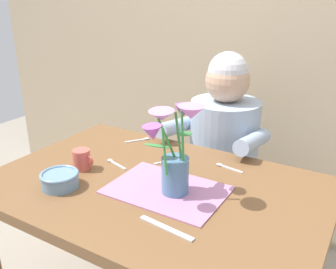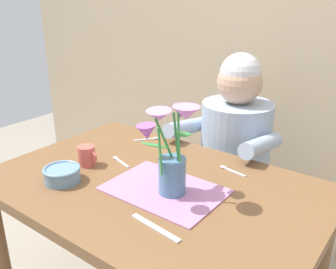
{
  "view_description": "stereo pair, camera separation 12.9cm",
  "coord_description": "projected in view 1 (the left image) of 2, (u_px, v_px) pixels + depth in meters",
  "views": [
    {
      "loc": [
        0.65,
        -0.98,
        1.38
      ],
      "look_at": [
        0.03,
        0.05,
        0.92
      ],
      "focal_mm": 39.3,
      "sensor_mm": 36.0,
      "label": 1
    },
    {
      "loc": [
        0.75,
        -0.91,
        1.38
      ],
      "look_at": [
        0.03,
        0.05,
        0.92
      ],
      "focal_mm": 39.3,
      "sensor_mm": 36.0,
      "label": 2
    }
  ],
  "objects": [
    {
      "name": "spoon_2",
      "position": [
        141.0,
        140.0,
        1.72
      ],
      "size": [
        0.08,
        0.1,
        0.01
      ],
      "color": "silver",
      "rests_on": "dining_table"
    },
    {
      "name": "seated_person",
      "position": [
        222.0,
        165.0,
        1.88
      ],
      "size": [
        0.45,
        0.47,
        1.14
      ],
      "rotation": [
        0.0,
        0.0,
        0.0
      ],
      "color": "#4C4C56",
      "rests_on": "ground_plane"
    },
    {
      "name": "ceramic_mug",
      "position": [
        82.0,
        159.0,
        1.43
      ],
      "size": [
        0.09,
        0.07,
        0.08
      ],
      "color": "#CC564C",
      "rests_on": "dining_table"
    },
    {
      "name": "wood_panel_backdrop",
      "position": [
        258.0,
        20.0,
        1.98
      ],
      "size": [
        4.0,
        0.1,
        2.5
      ],
      "primitive_type": "cube",
      "color": "tan",
      "rests_on": "ground_plane"
    },
    {
      "name": "flower_vase",
      "position": [
        174.0,
        151.0,
        1.2
      ],
      "size": [
        0.21,
        0.25,
        0.33
      ],
      "color": "teal",
      "rests_on": "dining_table"
    },
    {
      "name": "striped_placemat",
      "position": [
        167.0,
        190.0,
        1.28
      ],
      "size": [
        0.4,
        0.28,
        0.0
      ],
      "primitive_type": "cube",
      "color": "#B275A3",
      "rests_on": "dining_table"
    },
    {
      "name": "ceramic_bowl",
      "position": [
        60.0,
        179.0,
        1.3
      ],
      "size": [
        0.14,
        0.14,
        0.06
      ],
      "color": "#6689A8",
      "rests_on": "dining_table"
    },
    {
      "name": "spoon_1",
      "position": [
        172.0,
        160.0,
        1.51
      ],
      "size": [
        0.08,
        0.11,
        0.01
      ],
      "color": "silver",
      "rests_on": "dining_table"
    },
    {
      "name": "dinner_knife",
      "position": [
        166.0,
        228.0,
        1.07
      ],
      "size": [
        0.19,
        0.04,
        0.0
      ],
      "primitive_type": "cube",
      "rotation": [
        0.0,
        0.0,
        -0.11
      ],
      "color": "silver",
      "rests_on": "dining_table"
    },
    {
      "name": "spoon_0",
      "position": [
        225.0,
        167.0,
        1.45
      ],
      "size": [
        0.12,
        0.03,
        0.01
      ],
      "color": "silver",
      "rests_on": "dining_table"
    },
    {
      "name": "spoon_3",
      "position": [
        114.0,
        162.0,
        1.49
      ],
      "size": [
        0.12,
        0.05,
        0.01
      ],
      "color": "silver",
      "rests_on": "dining_table"
    },
    {
      "name": "dining_table",
      "position": [
        154.0,
        207.0,
        1.36
      ],
      "size": [
        1.2,
        0.8,
        0.74
      ],
      "color": "brown",
      "rests_on": "ground_plane"
    }
  ]
}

